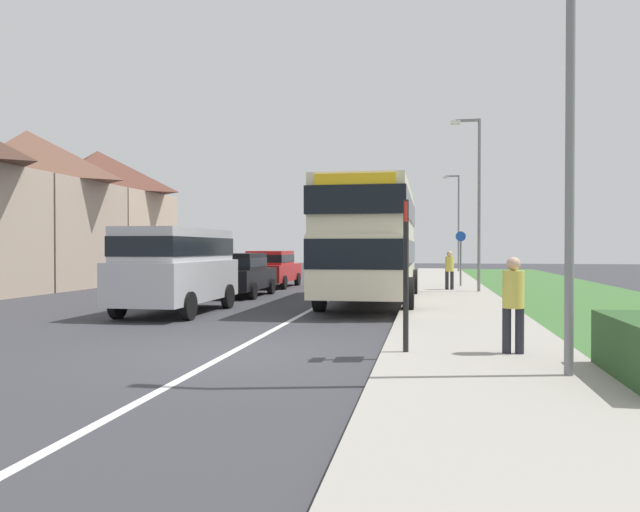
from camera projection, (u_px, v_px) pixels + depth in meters
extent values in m
plane|color=#38383D|center=(230.00, 353.00, 10.57)|extent=(120.00, 120.00, 0.00)
cube|color=silver|center=(315.00, 308.00, 18.45)|extent=(0.14, 60.00, 0.01)
cube|color=#9E998E|center=(461.00, 316.00, 15.75)|extent=(3.20, 68.00, 0.12)
cube|color=beige|center=(372.00, 263.00, 19.84)|extent=(2.50, 9.76, 1.65)
cube|color=beige|center=(372.00, 213.00, 19.82)|extent=(2.45, 9.56, 1.55)
cube|color=black|center=(372.00, 252.00, 19.83)|extent=(2.53, 9.81, 0.76)
cube|color=black|center=(372.00, 211.00, 19.81)|extent=(2.53, 9.81, 0.72)
cube|color=gold|center=(355.00, 182.00, 15.05)|extent=(2.00, 0.08, 0.44)
cylinder|color=black|center=(346.00, 282.00, 23.05)|extent=(0.30, 1.00, 1.00)
cylinder|color=black|center=(413.00, 283.00, 22.61)|extent=(0.30, 1.00, 1.00)
cylinder|color=black|center=(320.00, 294.00, 17.42)|extent=(0.30, 1.00, 1.00)
cylinder|color=black|center=(408.00, 295.00, 16.99)|extent=(0.30, 1.00, 1.00)
cube|color=#B7B7BC|center=(177.00, 281.00, 16.94)|extent=(1.95, 4.91, 1.09)
cube|color=#B7B7BC|center=(177.00, 245.00, 16.93)|extent=(1.72, 4.52, 0.89)
cube|color=black|center=(177.00, 246.00, 16.93)|extent=(1.76, 4.57, 0.50)
cylinder|color=black|center=(168.00, 295.00, 18.62)|extent=(0.20, 0.72, 0.72)
cylinder|color=black|center=(228.00, 296.00, 18.29)|extent=(0.20, 0.72, 0.72)
cylinder|color=black|center=(118.00, 305.00, 15.62)|extent=(0.20, 0.72, 0.72)
cylinder|color=black|center=(189.00, 306.00, 15.29)|extent=(0.20, 0.72, 0.72)
cube|color=black|center=(239.00, 279.00, 22.77)|extent=(1.83, 4.10, 0.72)
cube|color=black|center=(237.00, 261.00, 22.56)|extent=(1.61, 2.25, 0.59)
cube|color=black|center=(237.00, 262.00, 22.56)|extent=(1.65, 2.28, 0.33)
cylinder|color=black|center=(227.00, 286.00, 24.18)|extent=(0.20, 0.60, 0.60)
cylinder|color=black|center=(271.00, 286.00, 23.87)|extent=(0.20, 0.60, 0.60)
cylinder|color=black|center=(204.00, 290.00, 21.68)|extent=(0.20, 0.60, 0.60)
cylinder|color=black|center=(253.00, 291.00, 21.37)|extent=(0.20, 0.60, 0.60)
cube|color=#B21E1E|center=(272.00, 272.00, 27.99)|extent=(1.82, 4.55, 0.74)
cube|color=#B21E1E|center=(271.00, 258.00, 27.75)|extent=(1.61, 2.50, 0.61)
cube|color=black|center=(271.00, 258.00, 27.75)|extent=(1.64, 2.53, 0.34)
cylinder|color=black|center=(261.00, 279.00, 29.53)|extent=(0.20, 0.60, 0.60)
cylinder|color=black|center=(297.00, 279.00, 29.22)|extent=(0.20, 0.60, 0.60)
cylinder|color=black|center=(244.00, 282.00, 26.76)|extent=(0.20, 0.60, 0.60)
cylinder|color=black|center=(284.00, 282.00, 26.45)|extent=(0.20, 0.60, 0.60)
cylinder|color=#23232D|center=(507.00, 334.00, 9.85)|extent=(0.14, 0.14, 0.85)
cylinder|color=#23232D|center=(520.00, 335.00, 9.82)|extent=(0.14, 0.14, 0.85)
cylinder|color=#D1C14C|center=(513.00, 289.00, 9.83)|extent=(0.34, 0.34, 0.60)
sphere|color=tan|center=(513.00, 264.00, 9.82)|extent=(0.22, 0.22, 0.22)
cylinder|color=#23232D|center=(447.00, 282.00, 24.68)|extent=(0.14, 0.14, 0.85)
cylinder|color=#23232D|center=(452.00, 282.00, 24.65)|extent=(0.14, 0.14, 0.85)
cylinder|color=#D1C14C|center=(449.00, 264.00, 24.66)|extent=(0.34, 0.34, 0.60)
sphere|color=tan|center=(450.00, 254.00, 24.65)|extent=(0.22, 0.22, 0.22)
cylinder|color=black|center=(406.00, 280.00, 9.98)|extent=(0.09, 0.09, 2.60)
cube|color=red|center=(406.00, 212.00, 9.97)|extent=(0.04, 0.44, 0.32)
cube|color=black|center=(406.00, 264.00, 10.00)|extent=(0.06, 0.52, 0.68)
cylinder|color=slate|center=(461.00, 265.00, 26.98)|extent=(0.08, 0.08, 2.10)
cylinder|color=blue|center=(461.00, 236.00, 26.96)|extent=(0.44, 0.03, 0.44)
cylinder|color=slate|center=(570.00, 85.00, 8.11)|extent=(0.12, 0.12, 7.94)
cylinder|color=slate|center=(479.00, 207.00, 23.59)|extent=(0.12, 0.12, 6.76)
cube|color=slate|center=(467.00, 120.00, 23.62)|extent=(0.90, 0.10, 0.10)
cube|color=silver|center=(455.00, 123.00, 23.70)|extent=(0.36, 0.20, 0.14)
cylinder|color=slate|center=(459.00, 224.00, 43.21)|extent=(0.12, 0.12, 6.89)
cube|color=slate|center=(452.00, 176.00, 43.24)|extent=(0.90, 0.10, 0.10)
cube|color=silver|center=(446.00, 177.00, 43.32)|extent=(0.36, 0.20, 0.14)
cube|color=tan|center=(27.00, 235.00, 27.83)|extent=(6.73, 5.93, 4.77)
pyramid|color=brown|center=(27.00, 156.00, 27.78)|extent=(6.73, 5.93, 2.34)
cube|color=#C1A88E|center=(98.00, 237.00, 33.78)|extent=(6.73, 5.93, 4.77)
pyramid|color=brown|center=(98.00, 172.00, 33.73)|extent=(6.73, 5.93, 2.34)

